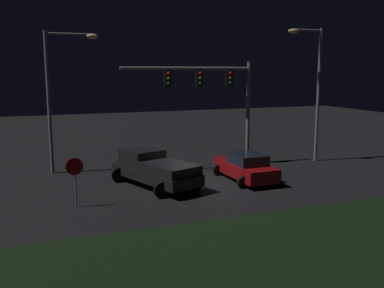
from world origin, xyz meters
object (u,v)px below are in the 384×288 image
(street_lamp_right, at_px, (313,80))
(street_lamp_left, at_px, (59,84))
(pickup_truck, at_px, (154,167))
(car_sedan, at_px, (246,167))
(stop_sign, at_px, (75,173))
(traffic_signal_gantry, at_px, (214,88))

(street_lamp_right, bearing_deg, street_lamp_left, 170.46)
(pickup_truck, height_order, car_sedan, pickup_truck)
(pickup_truck, height_order, street_lamp_right, street_lamp_right)
(street_lamp_right, bearing_deg, stop_sign, -163.84)
(traffic_signal_gantry, height_order, stop_sign, traffic_signal_gantry)
(street_lamp_right, xyz_separation_m, stop_sign, (-15.58, -4.51, -3.83))
(pickup_truck, bearing_deg, traffic_signal_gantry, -76.04)
(stop_sign, bearing_deg, pickup_truck, 28.48)
(pickup_truck, relative_size, traffic_signal_gantry, 0.69)
(traffic_signal_gantry, bearing_deg, street_lamp_right, -8.19)
(traffic_signal_gantry, height_order, street_lamp_left, street_lamp_left)
(car_sedan, xyz_separation_m, traffic_signal_gantry, (-0.23, 3.91, 4.16))
(pickup_truck, height_order, street_lamp_left, street_lamp_left)
(pickup_truck, bearing_deg, street_lamp_left, 21.03)
(car_sedan, distance_m, stop_sign, 9.39)
(traffic_signal_gantry, distance_m, stop_sign, 11.04)
(stop_sign, bearing_deg, street_lamp_right, 16.16)
(street_lamp_right, height_order, stop_sign, street_lamp_right)
(car_sedan, relative_size, stop_sign, 1.98)
(street_lamp_left, bearing_deg, car_sedan, -31.26)
(pickup_truck, distance_m, traffic_signal_gantry, 6.95)
(pickup_truck, distance_m, stop_sign, 4.81)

